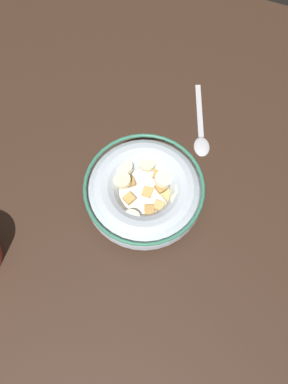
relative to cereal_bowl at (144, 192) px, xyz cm
name	(u,v)px	position (x,y,z in cm)	size (l,w,h in cm)	color
ground_plane	(144,201)	(0.03, 0.01, -4.00)	(108.49, 108.49, 2.00)	#332116
cereal_bowl	(144,192)	(0.00, 0.00, 0.00)	(19.23, 19.23, 5.60)	#B2BCC6
spoon	(201,134)	(-5.19, -15.61, -2.67)	(7.43, 15.51, 0.80)	#B7B7BC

